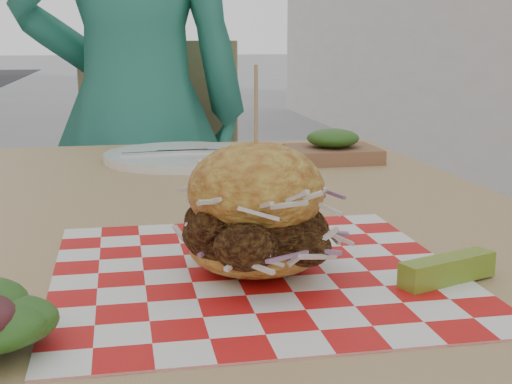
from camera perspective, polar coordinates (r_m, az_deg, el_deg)
The scene contains 8 objects.
diner at distance 1.76m, azimuth -9.64°, elevation 6.29°, with size 0.57×0.37×1.56m, color #2C816C.
patio_table at distance 0.88m, azimuth -3.43°, elevation -6.82°, with size 0.80×1.20×0.75m.
patio_chair at distance 1.87m, azimuth -6.71°, elevation -0.36°, with size 0.51×0.52×0.95m.
paper_liner at distance 0.65m, azimuth 0.00°, elevation -6.40°, with size 0.36×0.36×0.00m, color red.
sandwich at distance 0.63m, azimuth 0.00°, elevation -1.94°, with size 0.16×0.16×0.18m.
pickle_spear at distance 0.64m, azimuth 15.07°, elevation -5.98°, with size 0.10×0.02×0.02m, color olive.
place_setting at distance 1.24m, azimuth -5.87°, elevation 2.83°, with size 0.27×0.27×0.02m.
kraft_tray at distance 1.23m, azimuth 6.15°, elevation 3.51°, with size 0.15×0.12×0.06m.
Camera 1 is at (-0.26, -0.50, 0.96)m, focal length 50.00 mm.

